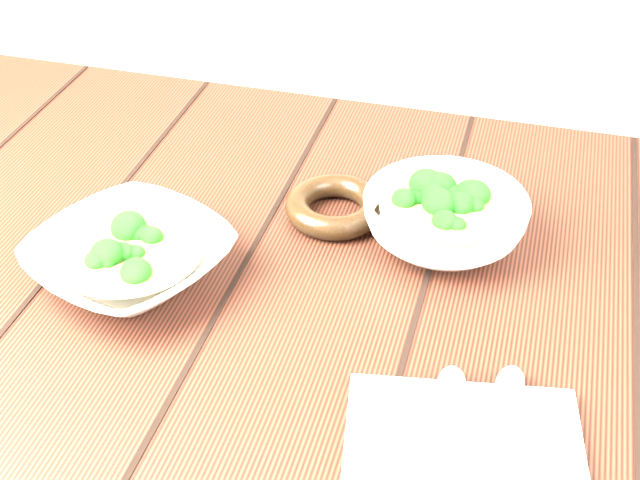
% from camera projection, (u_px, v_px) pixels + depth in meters
% --- Properties ---
extents(table, '(1.20, 0.80, 0.75)m').
position_uv_depth(table, '(267.00, 343.00, 1.06)').
color(table, black).
rests_on(table, ground).
extents(soup_bowl_front, '(0.26, 0.26, 0.06)m').
position_uv_depth(soup_bowl_front, '(130.00, 258.00, 0.96)').
color(soup_bowl_front, white).
rests_on(soup_bowl_front, table).
extents(soup_bowl_back, '(0.19, 0.19, 0.07)m').
position_uv_depth(soup_bowl_back, '(445.00, 218.00, 1.00)').
color(soup_bowl_back, white).
rests_on(soup_bowl_back, table).
extents(trivet, '(0.13, 0.13, 0.03)m').
position_uv_depth(trivet, '(335.00, 206.00, 1.05)').
color(trivet, black).
rests_on(trivet, table).
extents(napkin, '(0.23, 0.20, 0.01)m').
position_uv_depth(napkin, '(464.00, 457.00, 0.77)').
color(napkin, beige).
rests_on(napkin, table).
extents(spoon_left, '(0.03, 0.17, 0.01)m').
position_uv_depth(spoon_left, '(449.00, 411.00, 0.80)').
color(spoon_left, '#ACA598').
rests_on(spoon_left, napkin).
extents(spoon_right, '(0.03, 0.17, 0.01)m').
position_uv_depth(spoon_right, '(504.00, 410.00, 0.80)').
color(spoon_right, '#ACA598').
rests_on(spoon_right, napkin).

